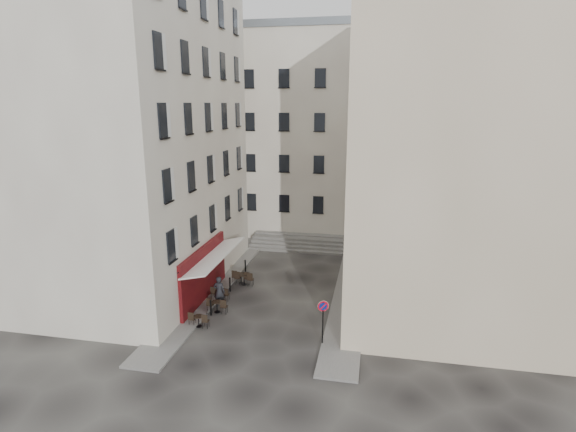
% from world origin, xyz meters
% --- Properties ---
extents(ground, '(90.00, 90.00, 0.00)m').
position_xyz_m(ground, '(0.00, 0.00, 0.00)').
color(ground, black).
rests_on(ground, ground).
extents(sidewalk_left, '(2.00, 22.00, 0.12)m').
position_xyz_m(sidewalk_left, '(-4.50, 4.00, 0.06)').
color(sidewalk_left, slate).
rests_on(sidewalk_left, ground).
extents(sidewalk_right, '(2.00, 18.00, 0.12)m').
position_xyz_m(sidewalk_right, '(4.50, 3.00, 0.06)').
color(sidewalk_right, slate).
rests_on(sidewalk_right, ground).
extents(building_left, '(12.20, 16.20, 20.60)m').
position_xyz_m(building_left, '(-10.50, 3.00, 10.31)').
color(building_left, '#BDB1A1').
rests_on(building_left, ground).
extents(building_right, '(12.20, 14.20, 18.60)m').
position_xyz_m(building_right, '(10.50, 3.50, 9.31)').
color(building_right, tan).
rests_on(building_right, ground).
extents(building_back, '(18.20, 10.20, 18.60)m').
position_xyz_m(building_back, '(-1.00, 19.00, 9.31)').
color(building_back, '#BDB1A1').
rests_on(building_back, ground).
extents(cafe_storefront, '(1.74, 7.30, 3.50)m').
position_xyz_m(cafe_storefront, '(-4.32, 1.00, 1.88)').
color(cafe_storefront, '#480A0F').
rests_on(cafe_storefront, ground).
extents(stone_steps, '(9.00, 3.15, 0.80)m').
position_xyz_m(stone_steps, '(0.00, 12.57, 0.40)').
color(stone_steps, '#62605D').
rests_on(stone_steps, ground).
extents(bollard_near, '(0.12, 0.12, 0.98)m').
position_xyz_m(bollard_near, '(-3.25, -1.00, 0.53)').
color(bollard_near, black).
rests_on(bollard_near, ground).
extents(bollard_mid, '(0.12, 0.12, 0.98)m').
position_xyz_m(bollard_mid, '(-3.25, 2.50, 0.53)').
color(bollard_mid, black).
rests_on(bollard_mid, ground).
extents(bollard_far, '(0.12, 0.12, 0.98)m').
position_xyz_m(bollard_far, '(-3.25, 6.00, 0.53)').
color(bollard_far, black).
rests_on(bollard_far, ground).
extents(no_parking_sign, '(0.53, 0.22, 2.44)m').
position_xyz_m(no_parking_sign, '(3.54, -3.04, 1.73)').
color(no_parking_sign, black).
rests_on(no_parking_sign, ground).
extents(bistro_table_a, '(1.17, 0.55, 0.82)m').
position_xyz_m(bistro_table_a, '(-3.39, -2.45, 0.42)').
color(bistro_table_a, black).
rests_on(bistro_table_a, ground).
extents(bistro_table_b, '(1.26, 0.59, 0.89)m').
position_xyz_m(bistro_table_b, '(-3.00, -0.59, 0.45)').
color(bistro_table_b, black).
rests_on(bistro_table_b, ground).
extents(bistro_table_c, '(1.19, 0.56, 0.84)m').
position_xyz_m(bistro_table_c, '(-3.44, 1.13, 0.43)').
color(bistro_table_c, black).
rests_on(bistro_table_c, ground).
extents(bistro_table_d, '(1.31, 0.61, 0.92)m').
position_xyz_m(bistro_table_d, '(-2.65, 3.72, 0.47)').
color(bistro_table_d, black).
rests_on(bistro_table_d, ground).
extents(bistro_table_e, '(1.29, 0.61, 0.91)m').
position_xyz_m(bistro_table_e, '(-2.90, 3.89, 0.46)').
color(bistro_table_e, black).
rests_on(bistro_table_e, ground).
extents(pedestrian, '(0.73, 0.49, 1.96)m').
position_xyz_m(pedestrian, '(-3.13, 0.17, 0.98)').
color(pedestrian, black).
rests_on(pedestrian, ground).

